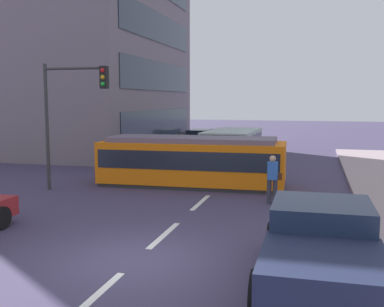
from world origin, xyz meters
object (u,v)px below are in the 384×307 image
object	(u,v)px
pickup_truck_parked	(322,247)
parked_sedan_mid	(140,156)
parked_sedan_furthest	(200,136)
streetcar_tram	(192,160)
pedestrian_crossing	(273,177)
parked_sedan_far	(172,144)
city_bus	(233,145)
traffic_light_mast	(70,102)

from	to	relation	value
pickup_truck_parked	parked_sedan_mid	size ratio (longest dim) A/B	1.10
pickup_truck_parked	parked_sedan_furthest	size ratio (longest dim) A/B	1.13
parked_sedan_furthest	parked_sedan_mid	bearing A→B (deg)	-89.46
streetcar_tram	pedestrian_crossing	distance (m)	4.40
pedestrian_crossing	parked_sedan_furthest	size ratio (longest dim) A/B	0.38
pickup_truck_parked	parked_sedan_furthest	bearing A→B (deg)	108.66
parked_sedan_mid	parked_sedan_far	xyz separation A→B (m)	(-0.35, 6.70, -0.00)
parked_sedan_mid	parked_sedan_furthest	bearing A→B (deg)	90.54
pedestrian_crossing	parked_sedan_far	bearing A→B (deg)	120.25
city_bus	traffic_light_mast	distance (m)	10.57
pedestrian_crossing	parked_sedan_furthest	world-z (taller)	pedestrian_crossing
streetcar_tram	pedestrian_crossing	bearing A→B (deg)	-36.42
parked_sedan_mid	parked_sedan_furthest	xyz separation A→B (m)	(-0.13, 13.30, -0.00)
parked_sedan_mid	parked_sedan_far	world-z (taller)	same
parked_sedan_far	traffic_light_mast	distance (m)	13.34
streetcar_tram	parked_sedan_furthest	world-z (taller)	streetcar_tram
streetcar_tram	parked_sedan_far	world-z (taller)	streetcar_tram
city_bus	parked_sedan_furthest	xyz separation A→B (m)	(-4.48, 10.46, -0.45)
pedestrian_crossing	city_bus	bearing A→B (deg)	107.88
streetcar_tram	traffic_light_mast	distance (m)	5.38
streetcar_tram	pickup_truck_parked	xyz separation A→B (m)	(5.07, -9.53, -0.25)
parked_sedan_mid	parked_sedan_furthest	distance (m)	13.30
pickup_truck_parked	parked_sedan_mid	world-z (taller)	pickup_truck_parked
pickup_truck_parked	traffic_light_mast	bearing A→B (deg)	142.29
streetcar_tram	pickup_truck_parked	world-z (taller)	streetcar_tram
city_bus	parked_sedan_mid	bearing A→B (deg)	-146.90
pedestrian_crossing	pickup_truck_parked	world-z (taller)	pedestrian_crossing
streetcar_tram	pedestrian_crossing	xyz separation A→B (m)	(3.54, -2.61, -0.10)
parked_sedan_far	parked_sedan_furthest	bearing A→B (deg)	88.05
streetcar_tram	pickup_truck_parked	size ratio (longest dim) A/B	1.53
streetcar_tram	city_bus	bearing A→B (deg)	85.79
parked_sedan_far	traffic_light_mast	world-z (taller)	traffic_light_mast
parked_sedan_mid	pedestrian_crossing	bearing A→B (deg)	-41.65
pickup_truck_parked	traffic_light_mast	world-z (taller)	traffic_light_mast
city_bus	parked_sedan_far	world-z (taller)	city_bus
parked_sedan_mid	traffic_light_mast	xyz separation A→B (m)	(-0.34, -6.33, 2.83)
parked_sedan_mid	parked_sedan_far	size ratio (longest dim) A/B	1.02
city_bus	parked_sedan_furthest	world-z (taller)	city_bus
parked_sedan_far	pickup_truck_parked	bearing A→B (deg)	-65.33
pedestrian_crossing	parked_sedan_far	xyz separation A→B (m)	(-7.74, 13.27, -0.32)
city_bus	parked_sedan_furthest	distance (m)	11.39
parked_sedan_far	parked_sedan_furthest	world-z (taller)	same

